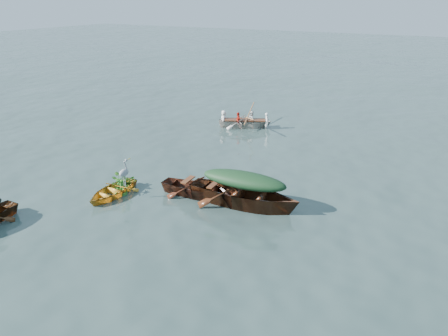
{
  "coord_description": "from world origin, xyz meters",
  "views": [
    {
      "loc": [
        6.98,
        -11.07,
        6.31
      ],
      "look_at": [
        -0.08,
        1.72,
        0.5
      ],
      "focal_mm": 35.0,
      "sensor_mm": 36.0,
      "label": 1
    }
  ],
  "objects_px": {
    "rowed_boat": "(245,128)",
    "heron": "(124,176)",
    "open_wooden_boat": "(201,197)",
    "yellow_dinghy": "(112,196)",
    "green_tarp_boat": "(243,206)"
  },
  "relations": [
    {
      "from": "rowed_boat",
      "to": "heron",
      "type": "distance_m",
      "value": 9.44
    },
    {
      "from": "open_wooden_boat",
      "to": "heron",
      "type": "height_order",
      "value": "heron"
    },
    {
      "from": "green_tarp_boat",
      "to": "yellow_dinghy",
      "type": "bearing_deg",
      "value": 106.06
    },
    {
      "from": "heron",
      "to": "green_tarp_boat",
      "type": "bearing_deg",
      "value": 19.92
    },
    {
      "from": "yellow_dinghy",
      "to": "heron",
      "type": "bearing_deg",
      "value": 5.19
    },
    {
      "from": "yellow_dinghy",
      "to": "rowed_boat",
      "type": "height_order",
      "value": "rowed_boat"
    },
    {
      "from": "rowed_boat",
      "to": "yellow_dinghy",
      "type": "bearing_deg",
      "value": 153.47
    },
    {
      "from": "open_wooden_boat",
      "to": "rowed_boat",
      "type": "xyz_separation_m",
      "value": [
        -2.35,
        8.08,
        0.0
      ]
    },
    {
      "from": "green_tarp_boat",
      "to": "rowed_boat",
      "type": "xyz_separation_m",
      "value": [
        -3.9,
        7.99,
        0.0
      ]
    },
    {
      "from": "heron",
      "to": "rowed_boat",
      "type": "bearing_deg",
      "value": 90.29
    },
    {
      "from": "rowed_boat",
      "to": "heron",
      "type": "height_order",
      "value": "heron"
    },
    {
      "from": "open_wooden_boat",
      "to": "rowed_boat",
      "type": "height_order",
      "value": "open_wooden_boat"
    },
    {
      "from": "open_wooden_boat",
      "to": "heron",
      "type": "distance_m",
      "value": 2.61
    },
    {
      "from": "open_wooden_boat",
      "to": "rowed_boat",
      "type": "bearing_deg",
      "value": 12.05
    },
    {
      "from": "green_tarp_boat",
      "to": "rowed_boat",
      "type": "bearing_deg",
      "value": 22.77
    }
  ]
}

